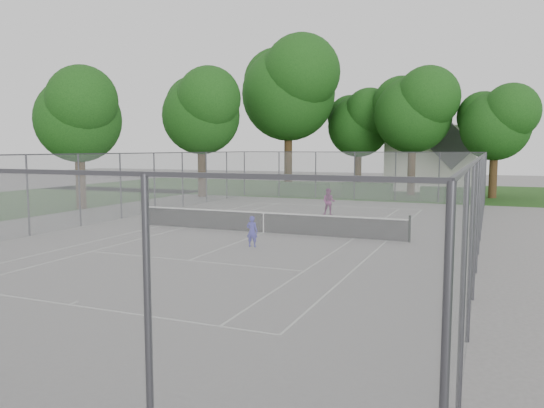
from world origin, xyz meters
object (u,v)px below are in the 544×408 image
at_px(tennis_net, 263,221).
at_px(woman_player, 329,202).
at_px(house, 432,148).
at_px(girl_player, 252,231).

xyz_separation_m(tennis_net, woman_player, (0.92, 7.21, 0.25)).
distance_m(house, girl_player, 32.20).
height_order(girl_player, woman_player, woman_player).
xyz_separation_m(tennis_net, house, (4.36, 28.58, 3.32)).
bearing_deg(girl_player, house, -102.25).
distance_m(tennis_net, girl_player, 3.40).
bearing_deg(house, girl_player, -96.14).
distance_m(girl_player, woman_player, 10.48).
bearing_deg(tennis_net, house, 81.33).
bearing_deg(woman_player, house, 75.34).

